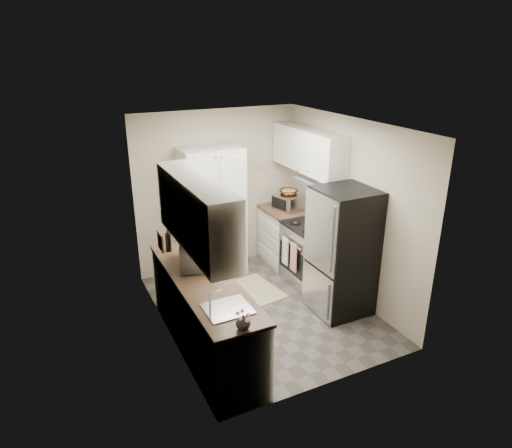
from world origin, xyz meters
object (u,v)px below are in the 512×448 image
(pantry_cabinet, at_px, (213,213))
(microwave, at_px, (198,251))
(electric_range, at_px, (310,254))
(wine_bottle, at_px, (168,240))
(toaster_oven, at_px, (288,202))
(refrigerator, at_px, (342,252))

(pantry_cabinet, relative_size, microwave, 3.23)
(electric_range, distance_m, wine_bottle, 2.19)
(wine_bottle, bearing_deg, electric_range, -1.62)
(electric_range, height_order, toaster_oven, toaster_oven)
(pantry_cabinet, bearing_deg, microwave, -117.32)
(refrigerator, height_order, toaster_oven, refrigerator)
(microwave, xyz_separation_m, wine_bottle, (-0.22, 0.51, -0.02))
(pantry_cabinet, bearing_deg, wine_bottle, -137.05)
(microwave, height_order, toaster_oven, microwave)
(microwave, bearing_deg, wine_bottle, 41.15)
(refrigerator, relative_size, toaster_oven, 4.01)
(microwave, height_order, wine_bottle, microwave)
(electric_range, distance_m, microwave, 2.03)
(refrigerator, bearing_deg, toaster_oven, 87.02)
(toaster_oven, bearing_deg, pantry_cabinet, 158.23)
(wine_bottle, distance_m, toaster_oven, 2.27)
(pantry_cabinet, xyz_separation_m, wine_bottle, (-0.93, -0.87, 0.07))
(microwave, bearing_deg, toaster_oven, -39.99)
(electric_range, xyz_separation_m, wine_bottle, (-2.10, 0.06, 0.59))
(wine_bottle, relative_size, toaster_oven, 0.71)
(refrigerator, height_order, microwave, refrigerator)
(wine_bottle, bearing_deg, microwave, -66.63)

